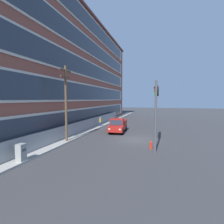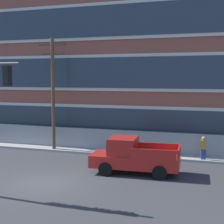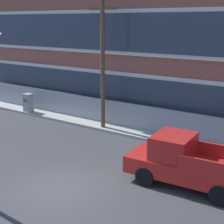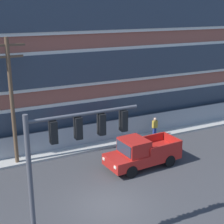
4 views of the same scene
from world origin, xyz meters
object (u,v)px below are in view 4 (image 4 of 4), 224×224
Objects in this scene: pickup_truck_red at (141,153)px; pedestrian_near_cabinet at (155,126)px; utility_pole_near_corner at (12,98)px; traffic_signal_mast at (68,149)px.

pickup_truck_red is 3.09× the size of pedestrian_near_cabinet.
utility_pole_near_corner is at bearing 150.44° from pickup_truck_red.
utility_pole_near_corner is (-7.23, 4.10, 3.66)m from pickup_truck_red.
pedestrian_near_cabinet is at bearing 41.97° from traffic_signal_mast.
pickup_truck_red reaches higher than pedestrian_near_cabinet.
utility_pole_near_corner reaches higher than traffic_signal_mast.
pedestrian_near_cabinet is at bearing -0.47° from utility_pole_near_corner.
utility_pole_near_corner is at bearing 179.53° from pedestrian_near_cabinet.
pickup_truck_red is 9.08m from utility_pole_near_corner.
traffic_signal_mast reaches higher than pedestrian_near_cabinet.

